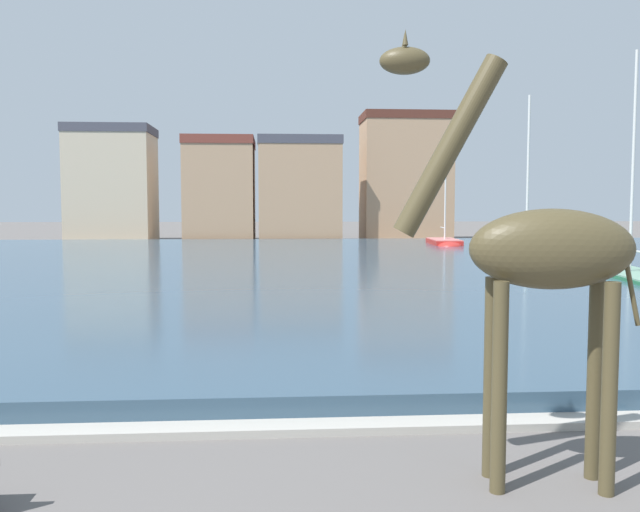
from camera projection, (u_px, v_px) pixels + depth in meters
The scene contains 10 objects.
harbor_water at pixel (250, 265), 33.75m from camera, with size 78.01×48.86×0.44m, color #334C60.
quay_edge_coping at pixel (187, 430), 9.21m from camera, with size 78.01×0.50×0.12m, color #ADA89E.
giraffe_statue at pixel (537, 258), 7.36m from camera, with size 2.95×0.92×5.14m.
sailboat_red at pixel (445, 245), 49.14m from camera, with size 2.41×6.07×6.26m.
sailboat_green at pixel (627, 277), 26.88m from camera, with size 3.25×9.22×9.46m.
sailboat_teal at pixel (527, 267), 31.35m from camera, with size 2.93×9.21×8.52m.
townhouse_end_terrace at pixel (112, 184), 61.65m from camera, with size 7.76×6.11×10.81m.
townhouse_narrow_midrow at pixel (220, 190), 61.59m from camera, with size 6.44×7.45×9.69m.
townhouse_tall_gabled at pixel (300, 190), 60.88m from camera, with size 7.67×5.17×9.72m.
townhouse_corner_house at pixel (405, 177), 64.11m from camera, with size 8.58×5.60×12.34m.
Camera 1 is at (1.24, -0.54, 3.19)m, focal length 36.77 mm.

